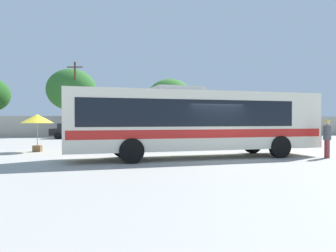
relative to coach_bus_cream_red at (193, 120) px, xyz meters
name	(u,v)px	position (x,y,z in m)	size (l,w,h in m)	color
ground_plane	(176,144)	(0.84, 9.35, -1.79)	(300.00, 300.00, 0.00)	#A3A099
perimeter_wall	(157,126)	(0.84, 21.46, -0.66)	(80.00, 0.30, 2.26)	#9E998C
coach_bus_cream_red	(193,120)	(0.00, 0.00, 0.00)	(12.41, 4.21, 3.35)	silver
attendant_by_bus_door	(327,136)	(6.22, -1.03, -0.78)	(0.38, 0.38, 1.78)	#99383D
vendor_umbrella_near_gate_yellow	(37,120)	(-8.05, 4.36, 0.01)	(1.82, 1.82, 2.13)	gray
parked_car_leftmost_black	(73,130)	(-7.92, 18.58, -1.00)	(4.42, 2.11, 1.51)	black
parked_car_second_red	(129,130)	(-2.43, 17.75, -1.00)	(4.55, 2.00, 1.48)	red
utility_pole_near	(75,97)	(-8.37, 24.18, 2.66)	(1.79, 0.45, 8.53)	#4C3823
roadside_tree_midleft	(71,90)	(-9.12, 26.80, 3.75)	(6.00, 6.00, 8.10)	brown
roadside_tree_midright	(170,98)	(3.10, 26.75, 2.82)	(5.85, 5.85, 7.10)	brown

